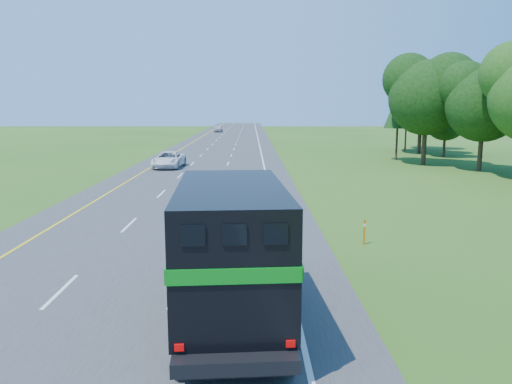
# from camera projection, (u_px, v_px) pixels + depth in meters

# --- Properties ---
(road) EXTENTS (15.00, 260.00, 0.04)m
(road) POSITION_uv_depth(u_px,v_px,m) (212.00, 161.00, 54.27)
(road) COLOR #38383A
(road) RESTS_ON ground
(lane_markings) EXTENTS (11.15, 260.00, 0.01)m
(lane_markings) POSITION_uv_depth(u_px,v_px,m) (212.00, 161.00, 54.27)
(lane_markings) COLOR yellow
(lane_markings) RESTS_ON road
(horse_truck) EXTENTS (3.19, 8.74, 3.80)m
(horse_truck) POSITION_uv_depth(u_px,v_px,m) (231.00, 245.00, 13.59)
(horse_truck) COLOR black
(horse_truck) RESTS_ON road
(white_suv) EXTENTS (2.84, 5.67, 1.54)m
(white_suv) POSITION_uv_depth(u_px,v_px,m) (169.00, 160.00, 47.97)
(white_suv) COLOR white
(white_suv) RESTS_ON road
(far_car) EXTENTS (2.07, 4.85, 1.63)m
(far_car) POSITION_uv_depth(u_px,v_px,m) (218.00, 128.00, 116.79)
(far_car) COLOR #B4B4BB
(far_car) RESTS_ON road
(delineator) EXTENTS (0.09, 0.05, 1.09)m
(delineator) POSITION_uv_depth(u_px,v_px,m) (364.00, 231.00, 21.22)
(delineator) COLOR #D75F0B
(delineator) RESTS_ON ground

